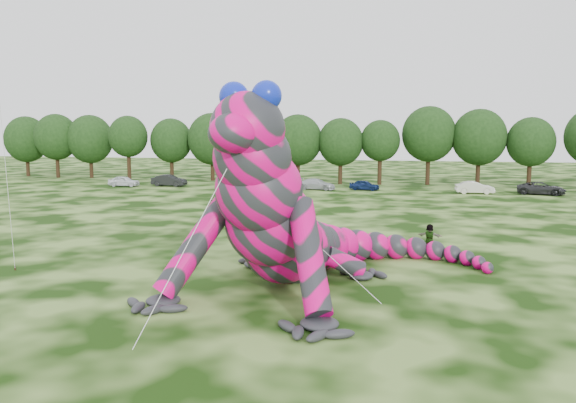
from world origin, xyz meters
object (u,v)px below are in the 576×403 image
(spectator_4, at_px, (219,193))
(spectator_0, at_px, (212,211))
(tree_0, at_px, (27,146))
(spectator_1, at_px, (236,208))
(car_3, at_px, (317,184))
(tree_7, at_px, (298,149))
(tree_8, at_px, (340,151))
(car_0, at_px, (124,181))
(car_1, at_px, (169,180))
(car_4, at_px, (365,185))
(tree_10, at_px, (429,146))
(car_2, at_px, (243,183))
(tree_2, at_px, (90,146))
(spectator_5, at_px, (430,237))
(car_5, at_px, (475,188))
(tree_11, at_px, (479,148))
(tree_5, at_px, (212,147))
(tree_3, at_px, (128,148))
(tree_4, at_px, (171,149))
(tree_12, at_px, (530,152))
(tree_9, at_px, (380,152))
(tree_1, at_px, (57,146))
(tree_6, at_px, (245,149))
(inflatable_gecko, at_px, (294,186))
(car_6, at_px, (541,188))

(spectator_4, bearing_deg, spectator_0, 143.48)
(tree_0, xyz_separation_m, spectator_1, (45.81, -34.49, -3.81))
(spectator_0, bearing_deg, car_3, 115.31)
(tree_7, height_order, tree_8, tree_7)
(car_0, height_order, car_1, car_1)
(car_0, height_order, spectator_4, spectator_4)
(car_4, relative_size, spectator_1, 1.94)
(tree_0, distance_m, car_3, 49.66)
(tree_10, relative_size, car_2, 2.32)
(car_4, bearing_deg, tree_2, 88.35)
(spectator_5, bearing_deg, car_5, -87.45)
(tree_11, bearing_deg, spectator_5, -99.72)
(tree_2, bearing_deg, tree_5, -0.94)
(tree_3, xyz_separation_m, spectator_5, (42.24, -41.28, -3.92))
(tree_11, bearing_deg, car_5, -97.84)
(tree_4, distance_m, spectator_5, 56.25)
(spectator_4, bearing_deg, tree_5, -31.60)
(tree_11, height_order, spectator_0, tree_11)
(tree_5, bearing_deg, tree_12, -0.93)
(tree_10, xyz_separation_m, car_2, (-23.01, -9.57, -4.62))
(tree_5, relative_size, tree_10, 0.93)
(tree_8, bearing_deg, tree_9, 3.89)
(tree_3, relative_size, tree_11, 0.94)
(tree_1, xyz_separation_m, tree_6, (30.80, -1.37, -0.16))
(tree_0, distance_m, tree_11, 68.35)
(tree_3, height_order, spectator_0, tree_3)
(tree_2, bearing_deg, car_2, -19.60)
(inflatable_gecko, height_order, spectator_0, inflatable_gecko)
(car_1, xyz_separation_m, car_4, (25.43, 0.65, -0.13))
(tree_0, height_order, car_5, tree_0)
(inflatable_gecko, relative_size, tree_10, 1.76)
(tree_6, xyz_separation_m, tree_11, (31.34, 1.51, 0.29))
(inflatable_gecko, xyz_separation_m, tree_7, (-9.96, 49.73, 0.11))
(spectator_5, bearing_deg, car_6, -98.81)
(tree_7, xyz_separation_m, car_6, (29.86, -7.60, -4.01))
(tree_7, xyz_separation_m, car_1, (-15.64, -7.75, -3.98))
(tree_6, distance_m, spectator_1, 33.35)
(car_5, xyz_separation_m, spectator_4, (-26.48, -12.94, 0.17))
(tree_2, relative_size, tree_8, 1.08)
(tree_4, bearing_deg, tree_9, -2.55)
(tree_11, bearing_deg, car_1, -166.97)
(tree_9, height_order, car_3, tree_9)
(car_0, bearing_deg, tree_9, -77.11)
(tree_7, relative_size, spectator_5, 5.90)
(tree_4, bearing_deg, tree_5, -2.43)
(tree_10, relative_size, car_4, 2.88)
(tree_9, bearing_deg, tree_5, 177.42)
(inflatable_gecko, relative_size, car_5, 4.28)
(tree_2, bearing_deg, spectator_4, -38.62)
(tree_1, height_order, tree_6, tree_1)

